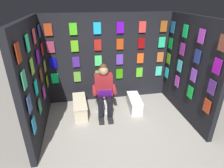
# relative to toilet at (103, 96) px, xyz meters

# --- Properties ---
(ground_plane) EXTENTS (30.00, 30.00, 0.00)m
(ground_plane) POSITION_rel_toilet_xyz_m (-0.22, 1.56, -0.33)
(ground_plane) COLOR #9E998E
(display_wall_back) EXTENTS (3.17, 0.14, 2.19)m
(display_wall_back) POSITION_rel_toilet_xyz_m (-0.22, -0.53, 0.77)
(display_wall_back) COLOR black
(display_wall_back) RESTS_ON ground
(display_wall_left) EXTENTS (0.14, 2.03, 2.19)m
(display_wall_left) POSITION_rel_toilet_xyz_m (-1.80, 0.54, 0.77)
(display_wall_left) COLOR black
(display_wall_left) RESTS_ON ground
(display_wall_right) EXTENTS (0.14, 2.03, 2.19)m
(display_wall_right) POSITION_rel_toilet_xyz_m (1.36, 0.54, 0.77)
(display_wall_right) COLOR black
(display_wall_right) RESTS_ON ground
(toilet) EXTENTS (0.41, 0.56, 0.77)m
(toilet) POSITION_rel_toilet_xyz_m (0.00, 0.00, 0.00)
(toilet) COLOR white
(toilet) RESTS_ON ground
(person_reading) EXTENTS (0.54, 0.70, 1.19)m
(person_reading) POSITION_rel_toilet_xyz_m (0.01, 0.23, 0.27)
(person_reading) COLOR maroon
(person_reading) RESTS_ON ground
(comic_longbox_near) EXTENTS (0.33, 0.83, 0.35)m
(comic_longbox_near) POSITION_rel_toilet_xyz_m (0.57, 0.13, -0.15)
(comic_longbox_near) COLOR beige
(comic_longbox_near) RESTS_ON ground
(comic_longbox_far) EXTENTS (0.33, 0.71, 0.31)m
(comic_longbox_far) POSITION_rel_toilet_xyz_m (-0.74, 0.16, -0.17)
(comic_longbox_far) COLOR silver
(comic_longbox_far) RESTS_ON ground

